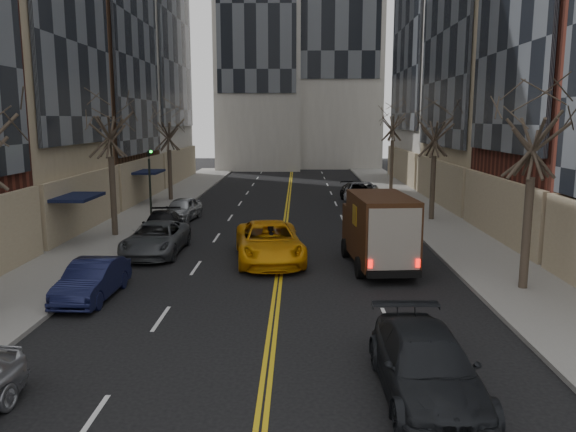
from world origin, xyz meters
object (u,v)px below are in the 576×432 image
(observer_sedan, at_px, (426,366))
(taxi, at_px, (269,242))
(pedestrian, at_px, (272,243))
(ups_truck, at_px, (378,231))

(observer_sedan, bearing_deg, taxi, 107.84)
(pedestrian, bearing_deg, taxi, 147.43)
(pedestrian, bearing_deg, observer_sedan, -162.32)
(taxi, bearing_deg, ups_truck, -20.42)
(pedestrian, bearing_deg, ups_truck, -105.75)
(ups_truck, xyz_separation_m, pedestrian, (-4.45, 1.23, -0.79))
(ups_truck, distance_m, taxi, 4.73)
(ups_truck, relative_size, observer_sedan, 1.14)
(ups_truck, relative_size, pedestrian, 3.78)
(ups_truck, relative_size, taxi, 0.97)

